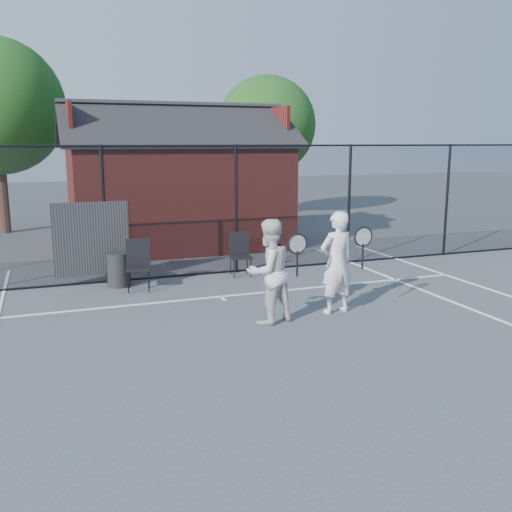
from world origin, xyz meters
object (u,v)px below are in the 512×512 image
object	(u,v)px
player_back	(269,271)
chair_left	(138,266)
waste_bin	(119,270)
clubhouse	(177,192)
chair_right	(241,255)
player_front	(337,262)

from	to	relation	value
player_back	chair_left	xyz separation A→B (m)	(-1.76, 2.96, -0.38)
player_back	waste_bin	size ratio (longest dim) A/B	2.47
clubhouse	player_back	xyz separation A→B (m)	(-0.20, -7.86, -0.71)
chair_left	chair_right	xyz separation A→B (m)	(2.43, 0.50, -0.03)
chair_left	chair_right	size ratio (longest dim) A/B	1.06
chair_right	clubhouse	bearing A→B (deg)	103.32
clubhouse	player_front	distance (m)	7.85
player_front	waste_bin	distance (m)	4.83
player_back	chair_right	distance (m)	3.55
player_back	chair_left	distance (m)	3.46
player_front	chair_left	distance (m)	4.23
chair_left	waste_bin	xyz separation A→B (m)	(-0.34, 0.50, -0.15)
player_back	waste_bin	bearing A→B (deg)	121.19
clubhouse	chair_right	bearing A→B (deg)	-83.91
player_back	chair_left	size ratio (longest dim) A/B	1.73
clubhouse	chair_left	xyz separation A→B (m)	(-1.96, -4.90, -1.09)
player_front	player_back	size ratio (longest dim) A/B	1.03
player_front	chair_right	world-z (taller)	player_front
chair_left	clubhouse	bearing A→B (deg)	78.64
player_front	chair_left	world-z (taller)	player_front
clubhouse	waste_bin	xyz separation A→B (m)	(-2.29, -4.40, -1.24)
player_front	chair_left	xyz separation A→B (m)	(-3.11, 2.84, -0.41)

